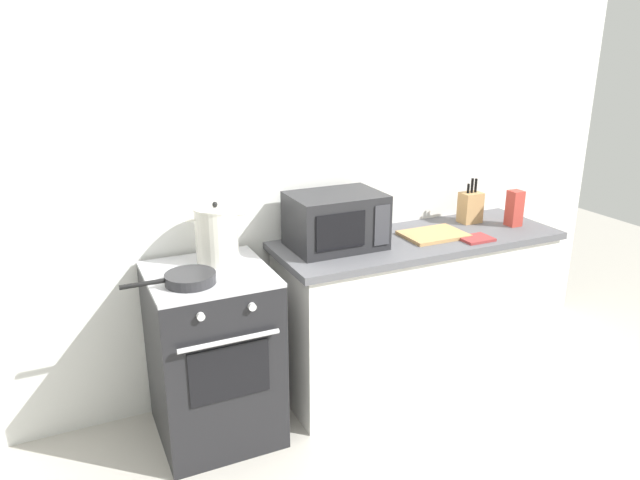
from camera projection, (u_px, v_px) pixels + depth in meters
name	position (u px, v px, depth m)	size (l,w,h in m)	color
back_wall	(299.00, 179.00, 3.39)	(4.40, 0.10, 2.50)	silver
lower_cabinet_right	(415.00, 312.00, 3.59)	(1.64, 0.56, 0.88)	white
countertop_right	(419.00, 240.00, 3.44)	(1.70, 0.60, 0.04)	#59595E
stove	(213.00, 355.00, 3.07)	(0.60, 0.64, 0.92)	black
stock_pot	(217.00, 235.00, 3.02)	(0.31, 0.22, 0.32)	beige
frying_pan	(189.00, 278.00, 2.78)	(0.44, 0.24, 0.05)	#28282B
microwave	(336.00, 221.00, 3.24)	(0.50, 0.37, 0.30)	#232326
cutting_board	(433.00, 235.00, 3.45)	(0.36, 0.26, 0.02)	tan
knife_block	(470.00, 207.00, 3.69)	(0.13, 0.10, 0.28)	tan
pasta_box	(514.00, 208.00, 3.62)	(0.08, 0.08, 0.22)	#B73D33
oven_mitt	(476.00, 239.00, 3.39)	(0.18, 0.14, 0.02)	#993333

